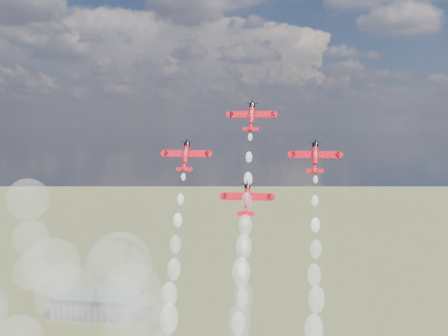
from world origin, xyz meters
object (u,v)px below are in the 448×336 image
hangar (98,304)px  plane_slot (247,199)px  plane_lead (252,116)px  plane_left (186,156)px  plane_right (315,157)px

hangar → plane_slot: plane_slot is taller
plane_lead → plane_left: (-15.24, -5.06, -9.39)m
hangar → plane_right: (128.43, -180.36, 104.01)m
plane_lead → plane_left: plane_lead is taller
hangar → plane_lead: plane_lead is taller
plane_slot → hangar: bearing=121.4°
plane_right → plane_left: bearing=180.0°
plane_left → plane_right: bearing=0.0°
plane_lead → plane_right: 18.61m
plane_slot → plane_lead: bearing=90.0°
hangar → plane_right: 244.63m
plane_lead → plane_slot: (0.00, -10.12, -18.79)m
plane_left → plane_right: (30.48, 0.00, 0.00)m
plane_right → plane_slot: plane_right is taller
plane_left → plane_slot: plane_left is taller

